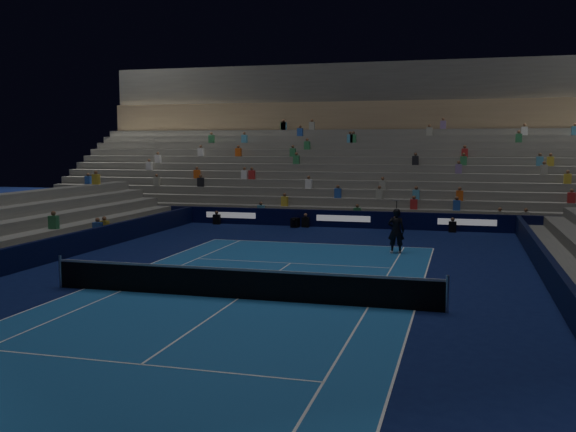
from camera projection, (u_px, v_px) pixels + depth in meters
The scene contains 8 objects.
ground at pixel (238, 299), 20.46m from camera, with size 90.00×90.00×0.00m, color #0B1444.
court_surface at pixel (238, 299), 20.46m from camera, with size 10.97×23.77×0.01m, color #1B5699.
sponsor_barrier_far at pixel (344, 219), 38.15m from camera, with size 44.00×0.25×1.00m, color black.
sponsor_barrier_east at pixel (570, 303), 17.88m from camera, with size 0.25×37.00×1.00m, color black.
grandstand_main at pixel (367, 165), 46.86m from camera, with size 44.00×15.20×11.20m.
tennis_net at pixel (238, 283), 20.40m from camera, with size 12.90×0.10×1.10m.
tennis_player at pixel (396, 231), 29.02m from camera, with size 0.73×0.48×2.01m, color black.
broadcast_camera at pixel (295, 222), 38.21m from camera, with size 0.47×0.89×0.56m.
Camera 1 is at (6.77, -18.94, 4.83)m, focal length 40.50 mm.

